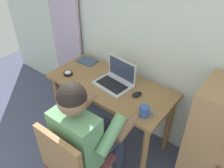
% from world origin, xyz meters
% --- Properties ---
extents(wall_back, '(4.80, 0.05, 2.50)m').
position_xyz_m(wall_back, '(0.00, 2.20, 1.25)').
color(wall_back, silver).
rests_on(wall_back, ground_plane).
extents(curtain_panel, '(0.46, 0.03, 2.28)m').
position_xyz_m(curtain_panel, '(-1.13, 2.13, 1.14)').
color(curtain_panel, '#B29EBC').
rests_on(curtain_panel, ground_plane).
extents(desk, '(1.24, 0.57, 0.74)m').
position_xyz_m(desk, '(-0.23, 1.85, 0.62)').
color(desk, olive).
rests_on(desk, ground_plane).
extents(chair, '(0.43, 0.41, 0.89)m').
position_xyz_m(chair, '(-0.01, 1.11, 0.51)').
color(chair, brown).
rests_on(chair, ground_plane).
extents(person_seated, '(0.53, 0.59, 1.21)m').
position_xyz_m(person_seated, '(-0.01, 1.30, 0.69)').
color(person_seated, '#33384C').
rests_on(person_seated, ground_plane).
extents(laptop, '(0.37, 0.29, 0.24)m').
position_xyz_m(laptop, '(-0.19, 1.88, 0.79)').
color(laptop, '#B7BABF').
rests_on(laptop, desk).
extents(computer_mouse, '(0.08, 0.11, 0.03)m').
position_xyz_m(computer_mouse, '(0.07, 1.85, 0.75)').
color(computer_mouse, black).
rests_on(computer_mouse, desk).
extents(desk_clock, '(0.09, 0.09, 0.03)m').
position_xyz_m(desk_clock, '(-0.66, 1.70, 0.75)').
color(desk_clock, black).
rests_on(desk_clock, desk).
extents(notebook_pad, '(0.22, 0.17, 0.01)m').
position_xyz_m(notebook_pad, '(-0.69, 2.01, 0.74)').
color(notebook_pad, '#3D4C6B').
rests_on(notebook_pad, desk).
extents(coffee_mug, '(0.12, 0.08, 0.09)m').
position_xyz_m(coffee_mug, '(0.26, 1.67, 0.78)').
color(coffee_mug, '#33518C').
rests_on(coffee_mug, desk).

